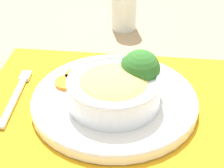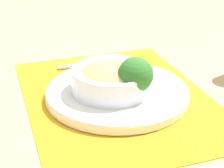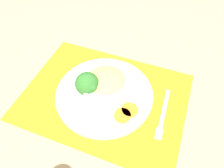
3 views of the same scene
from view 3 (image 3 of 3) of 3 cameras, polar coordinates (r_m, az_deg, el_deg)
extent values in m
plane|color=tan|center=(0.70, -1.95, -3.28)|extent=(4.00, 4.00, 0.00)
cube|color=orange|center=(0.70, -1.96, -3.19)|extent=(0.52, 0.39, 0.00)
cylinder|color=white|center=(0.69, -1.98, -2.70)|extent=(0.31, 0.31, 0.02)
torus|color=white|center=(0.69, -2.00, -2.30)|extent=(0.31, 0.31, 0.01)
cylinder|color=silver|center=(0.68, -1.38, -0.21)|extent=(0.17, 0.17, 0.05)
torus|color=silver|center=(0.66, -1.42, 1.09)|extent=(0.17, 0.17, 0.01)
ellipsoid|color=#E0B75B|center=(0.67, -1.40, 0.43)|extent=(0.14, 0.14, 0.05)
cylinder|color=#759E51|center=(0.68, -6.23, -2.04)|extent=(0.03, 0.03, 0.02)
sphere|color=#2D6B28|center=(0.65, -6.52, 0.05)|extent=(0.07, 0.07, 0.07)
sphere|color=#2D6B28|center=(0.63, -5.26, -0.71)|extent=(0.03, 0.03, 0.03)
sphere|color=#2D6B28|center=(0.66, -7.72, 1.14)|extent=(0.03, 0.03, 0.03)
cylinder|color=orange|center=(0.64, 2.72, -8.22)|extent=(0.05, 0.05, 0.01)
cylinder|color=orange|center=(0.65, 4.68, -6.72)|extent=(0.05, 0.05, 0.01)
cube|color=#B7B7BC|center=(0.68, 13.32, -7.10)|extent=(0.02, 0.18, 0.01)
cube|color=#B7B7BC|center=(0.64, 12.12, -12.63)|extent=(0.02, 0.03, 0.01)
camera|label=1|loc=(0.97, 9.51, 41.98)|focal=60.00mm
camera|label=2|loc=(1.06, -38.82, 31.66)|focal=60.00mm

